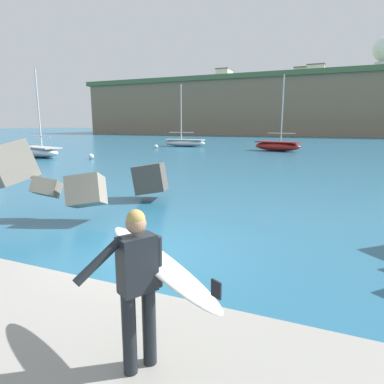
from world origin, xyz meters
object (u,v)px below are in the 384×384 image
station_building_west (307,75)px  station_building_central (316,73)px  surfer_with_board (145,275)px  mooring_buoy_outer (156,146)px  boat_near_right (277,146)px  station_building_east (224,78)px  boat_mid_right (40,151)px  mooring_buoy_inner (91,156)px  boat_near_left (184,142)px

station_building_west → station_building_central: size_ratio=1.45×
surfer_with_board → mooring_buoy_outer: bearing=119.0°
boat_near_right → station_building_east: (-29.28, 71.72, 16.94)m
boat_mid_right → station_building_central: (16.63, 84.06, 16.58)m
mooring_buoy_inner → boat_mid_right: bearing=-175.4°
mooring_buoy_inner → mooring_buoy_outer: (-1.20, 13.13, 0.00)m
mooring_buoy_outer → station_building_west: (10.13, 72.53, 16.70)m
surfer_with_board → station_building_central: bearing=93.0°
boat_near_right → station_building_east: station_building_east is taller
surfer_with_board → station_building_west: bearing=94.3°
station_building_central → boat_mid_right: bearing=-101.2°
boat_near_left → boat_near_right: boat_near_right is taller
mooring_buoy_inner → surfer_with_board: bearing=-49.1°
boat_near_left → station_building_east: size_ratio=1.26×
boat_near_right → station_building_east: 79.30m
surfer_with_board → station_building_central: station_building_central is taller
boat_near_right → mooring_buoy_outer: 14.02m
boat_near_left → mooring_buoy_inner: 17.62m
boat_near_left → boat_mid_right: 18.89m
station_building_west → station_building_central: bearing=-38.7°
mooring_buoy_outer → station_building_central: 73.61m
station_building_east → surfer_with_board: bearing=-72.5°
mooring_buoy_outer → station_building_west: 75.12m
station_building_central → station_building_east: size_ratio=0.80×
mooring_buoy_inner → mooring_buoy_outer: bearing=95.2°
surfer_with_board → boat_mid_right: boat_mid_right is taller
mooring_buoy_inner → station_building_west: size_ratio=0.06×
station_building_west → surfer_with_board: bearing=-85.7°
boat_near_left → boat_near_right: bearing=-13.5°
boat_mid_right → station_building_east: station_building_east is taller
mooring_buoy_outer → station_building_central: bearing=79.8°
boat_mid_right → station_building_central: station_building_central is taller
boat_near_left → mooring_buoy_inner: size_ratio=17.60×
boat_near_left → station_building_east: station_building_east is taller
boat_near_left → station_building_west: 70.51m
boat_near_left → station_building_east: (-17.01, 68.77, 16.99)m
surfer_with_board → mooring_buoy_outer: 37.24m
mooring_buoy_outer → station_building_west: bearing=82.0°
mooring_buoy_inner → mooring_buoy_outer: size_ratio=1.00×
surfer_with_board → station_building_west: size_ratio=0.28×
boat_near_right → boat_mid_right: size_ratio=1.07×
station_building_east → boat_mid_right: bearing=-82.5°
boat_near_right → station_building_central: station_building_central is taller
surfer_with_board → station_building_west: (-7.90, 105.10, 15.64)m
boat_mid_right → station_building_west: (14.12, 86.07, 16.40)m
boat_near_right → station_building_central: (-1.29, 68.99, 16.53)m
station_building_west → station_building_central: 3.22m
surfer_with_board → boat_near_right: (-4.11, 34.10, -0.70)m
station_building_central → station_building_west: bearing=141.3°
mooring_buoy_inner → station_building_central: (11.44, 83.65, 16.88)m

